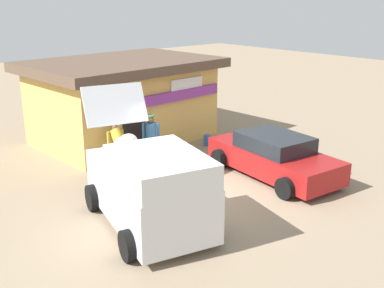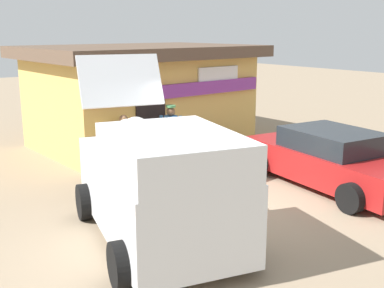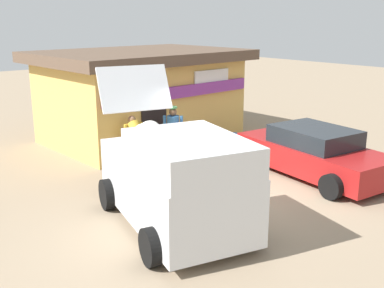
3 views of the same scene
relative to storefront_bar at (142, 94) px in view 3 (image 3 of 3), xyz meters
The scene contains 8 objects.
ground_plane 6.03m from the storefront_bar, 101.43° to the right, with size 60.00×60.00×0.00m, color gray.
storefront_bar is the anchor object (origin of this frame).
delivery_van 7.15m from the storefront_bar, 118.53° to the right, with size 2.95×4.72×2.96m.
parked_sedan 6.31m from the storefront_bar, 77.95° to the right, with size 2.49×4.40×1.28m.
vendor_standing 3.09m from the storefront_bar, 106.93° to the right, with size 0.48×0.48×1.64m.
customer_bending 3.41m from the storefront_bar, 125.94° to the right, with size 0.57×0.71×1.44m.
unloaded_banana_pile 4.69m from the storefront_bar, 127.35° to the right, with size 0.96×0.80×0.42m.
paint_bucket 3.47m from the storefront_bar, 54.98° to the right, with size 0.28×0.28×0.39m, color blue.
Camera 3 is at (-7.45, -7.33, 4.03)m, focal length 43.36 mm.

